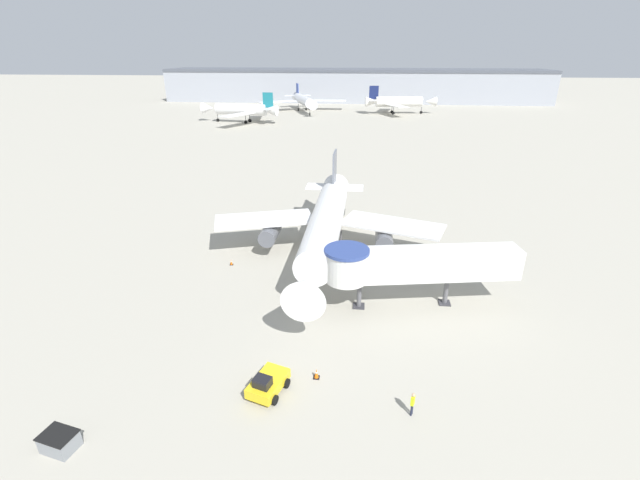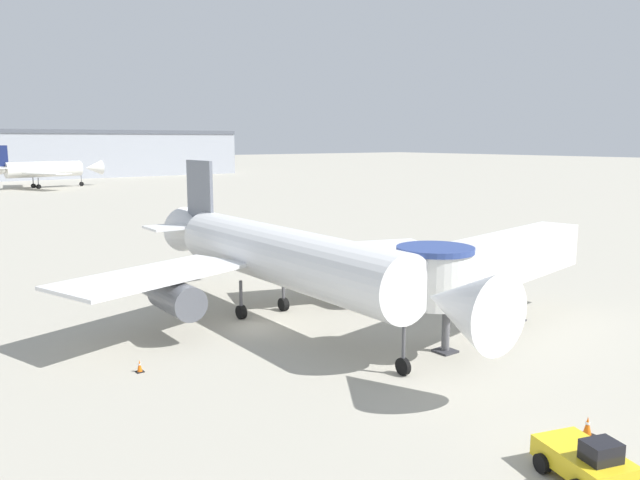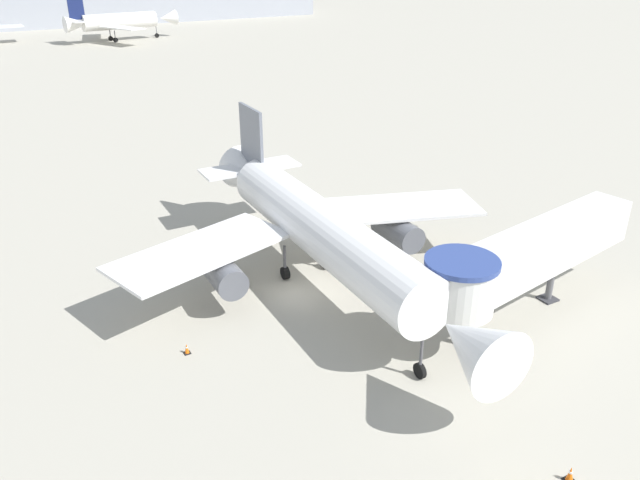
{
  "view_description": "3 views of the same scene",
  "coord_description": "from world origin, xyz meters",
  "views": [
    {
      "loc": [
        5.96,
        -45.32,
        22.34
      ],
      "look_at": [
        2.03,
        -7.31,
        5.44
      ],
      "focal_mm": 24.0,
      "sensor_mm": 36.0,
      "label": 1
    },
    {
      "loc": [
        -19.41,
        -32.63,
        11.64
      ],
      "look_at": [
        6.22,
        1.4,
        4.77
      ],
      "focal_mm": 35.0,
      "sensor_mm": 36.0,
      "label": 2
    },
    {
      "loc": [
        -16.35,
        -32.78,
        21.4
      ],
      "look_at": [
        0.59,
        -2.39,
        4.85
      ],
      "focal_mm": 35.0,
      "sensor_mm": 36.0,
      "label": 3
    }
  ],
  "objects": [
    {
      "name": "ground_plane",
      "position": [
        0.0,
        0.0,
        0.0
      ],
      "size": [
        800.0,
        800.0,
        0.0
      ],
      "primitive_type": "plane",
      "color": "#A8A393"
    },
    {
      "name": "main_airplane",
      "position": [
        1.93,
        0.07,
        4.26
      ],
      "size": [
        28.01,
        31.53,
        10.08
      ],
      "rotation": [
        0.0,
        0.0,
        -0.01
      ],
      "color": "white",
      "rests_on": "ground_plane"
    },
    {
      "name": "jet_bridge",
      "position": [
        10.42,
        -9.6,
        4.41
      ],
      "size": [
        18.1,
        6.06,
        6.09
      ],
      "rotation": [
        0.0,
        0.0,
        0.17
      ],
      "color": "silver",
      "rests_on": "ground_plane"
    },
    {
      "name": "traffic_cone_near_nose",
      "position": [
        3.11,
        -20.44,
        0.38
      ],
      "size": [
        0.48,
        0.48,
        0.79
      ],
      "color": "black",
      "rests_on": "ground_plane"
    },
    {
      "name": "traffic_cone_port_wing",
      "position": [
        -8.59,
        -3.08,
        0.3
      ],
      "size": [
        0.38,
        0.38,
        0.64
      ],
      "color": "black",
      "rests_on": "ground_plane"
    },
    {
      "name": "background_jet_navy_tail",
      "position": [
        18.04,
        129.14,
        4.56
      ],
      "size": [
        27.66,
        27.36,
        10.37
      ],
      "rotation": [
        0.0,
        0.0,
        1.7
      ],
      "color": "white",
      "rests_on": "ground_plane"
    }
  ]
}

